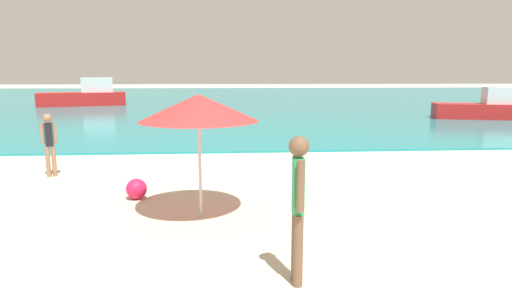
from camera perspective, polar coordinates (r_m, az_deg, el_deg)
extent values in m
cube|color=teal|center=(42.88, -3.61, 7.38)|extent=(160.00, 60.00, 0.06)
cylinder|color=brown|center=(5.09, 5.35, -12.12)|extent=(0.11, 0.11, 0.84)
cylinder|color=brown|center=(4.95, 5.60, -12.78)|extent=(0.11, 0.11, 0.84)
cube|color=#2DA35B|center=(4.78, 5.63, -4.31)|extent=(0.12, 0.20, 0.63)
sphere|color=brown|center=(4.69, 5.73, 0.96)|extent=(0.23, 0.23, 0.23)
cylinder|color=brown|center=(4.92, 5.37, -3.46)|extent=(0.08, 0.08, 0.56)
cylinder|color=brown|center=(4.62, 5.92, -4.39)|extent=(0.08, 0.08, 0.56)
cylinder|color=#936B4C|center=(11.10, -25.90, -0.99)|extent=(0.10, 0.10, 0.72)
cylinder|color=#936B4C|center=(11.10, -25.24, -0.93)|extent=(0.10, 0.10, 0.72)
cube|color=black|center=(11.00, -25.83, 2.28)|extent=(0.19, 0.16, 0.54)
sphere|color=#936B4C|center=(10.96, -26.00, 4.26)|extent=(0.20, 0.20, 0.20)
cylinder|color=#936B4C|center=(11.00, -26.54, 2.37)|extent=(0.07, 0.07, 0.48)
cylinder|color=#936B4C|center=(11.00, -25.15, 2.49)|extent=(0.07, 0.07, 0.48)
cube|color=red|center=(25.52, 27.91, 4.99)|extent=(5.08, 2.75, 0.78)
cube|color=silver|center=(25.74, 29.93, 6.69)|extent=(1.97, 1.50, 0.87)
cube|color=red|center=(34.41, -22.10, 6.72)|extent=(6.35, 3.57, 0.97)
cube|color=silver|center=(34.36, -20.38, 8.55)|extent=(2.47, 1.92, 1.09)
sphere|color=#E51E4C|center=(8.58, -15.60, -4.56)|extent=(0.40, 0.40, 0.40)
cylinder|color=#B7B7BC|center=(7.13, -7.48, -0.52)|extent=(0.05, 0.05, 2.04)
cone|color=red|center=(7.03, -7.64, 6.05)|extent=(1.95, 1.95, 0.44)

